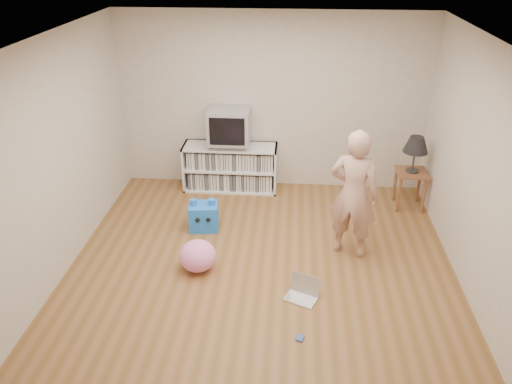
{
  "coord_description": "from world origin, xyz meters",
  "views": [
    {
      "loc": [
        0.32,
        -4.79,
        3.49
      ],
      "look_at": [
        -0.09,
        0.4,
        0.79
      ],
      "focal_mm": 35.0,
      "sensor_mm": 36.0,
      "label": 1
    }
  ],
  "objects_px": {
    "dvd_deck": "(230,144)",
    "side_table": "(410,180)",
    "table_lamp": "(416,145)",
    "plush_pink": "(198,256)",
    "person": "(353,194)",
    "media_unit": "(231,167)",
    "laptop": "(303,291)",
    "crt_tv": "(229,125)",
    "plush_blue": "(204,216)"
  },
  "relations": [
    {
      "from": "person",
      "to": "laptop",
      "type": "relative_size",
      "value": 3.89
    },
    {
      "from": "crt_tv",
      "to": "plush_pink",
      "type": "height_order",
      "value": "crt_tv"
    },
    {
      "from": "plush_blue",
      "to": "plush_pink",
      "type": "relative_size",
      "value": 1.01
    },
    {
      "from": "laptop",
      "to": "dvd_deck",
      "type": "bearing_deg",
      "value": 137.06
    },
    {
      "from": "table_lamp",
      "to": "plush_pink",
      "type": "distance_m",
      "value": 3.31
    },
    {
      "from": "laptop",
      "to": "plush_blue",
      "type": "distance_m",
      "value": 1.85
    },
    {
      "from": "media_unit",
      "to": "crt_tv",
      "type": "xyz_separation_m",
      "value": [
        0.0,
        -0.02,
        0.67
      ]
    },
    {
      "from": "dvd_deck",
      "to": "side_table",
      "type": "height_order",
      "value": "dvd_deck"
    },
    {
      "from": "side_table",
      "to": "laptop",
      "type": "bearing_deg",
      "value": -125.04
    },
    {
      "from": "media_unit",
      "to": "dvd_deck",
      "type": "distance_m",
      "value": 0.39
    },
    {
      "from": "table_lamp",
      "to": "plush_pink",
      "type": "bearing_deg",
      "value": -147.43
    },
    {
      "from": "crt_tv",
      "to": "plush_pink",
      "type": "distance_m",
      "value": 2.27
    },
    {
      "from": "dvd_deck",
      "to": "side_table",
      "type": "distance_m",
      "value": 2.64
    },
    {
      "from": "table_lamp",
      "to": "laptop",
      "type": "xyz_separation_m",
      "value": [
        -1.5,
        -2.14,
        -0.88
      ]
    },
    {
      "from": "table_lamp",
      "to": "plush_blue",
      "type": "bearing_deg",
      "value": -163.47
    },
    {
      "from": "dvd_deck",
      "to": "person",
      "type": "height_order",
      "value": "person"
    },
    {
      "from": "laptop",
      "to": "person",
      "type": "bearing_deg",
      "value": 81.68
    },
    {
      "from": "table_lamp",
      "to": "plush_pink",
      "type": "xyz_separation_m",
      "value": [
        -2.72,
        -1.74,
        -0.76
      ]
    },
    {
      "from": "plush_blue",
      "to": "plush_pink",
      "type": "height_order",
      "value": "plush_blue"
    },
    {
      "from": "side_table",
      "to": "table_lamp",
      "type": "bearing_deg",
      "value": 0.0
    },
    {
      "from": "side_table",
      "to": "person",
      "type": "distance_m",
      "value": 1.6
    },
    {
      "from": "person",
      "to": "plush_blue",
      "type": "height_order",
      "value": "person"
    },
    {
      "from": "table_lamp",
      "to": "laptop",
      "type": "height_order",
      "value": "table_lamp"
    },
    {
      "from": "person",
      "to": "plush_pink",
      "type": "distance_m",
      "value": 1.94
    },
    {
      "from": "dvd_deck",
      "to": "crt_tv",
      "type": "xyz_separation_m",
      "value": [
        0.0,
        -0.0,
        0.29
      ]
    },
    {
      "from": "table_lamp",
      "to": "plush_blue",
      "type": "height_order",
      "value": "table_lamp"
    },
    {
      "from": "media_unit",
      "to": "dvd_deck",
      "type": "relative_size",
      "value": 3.11
    },
    {
      "from": "table_lamp",
      "to": "plush_pink",
      "type": "relative_size",
      "value": 1.2
    },
    {
      "from": "media_unit",
      "to": "table_lamp",
      "type": "xyz_separation_m",
      "value": [
        2.6,
        -0.39,
        0.59
      ]
    },
    {
      "from": "dvd_deck",
      "to": "table_lamp",
      "type": "relative_size",
      "value": 0.87
    },
    {
      "from": "crt_tv",
      "to": "table_lamp",
      "type": "xyz_separation_m",
      "value": [
        2.6,
        -0.37,
        -0.08
      ]
    },
    {
      "from": "dvd_deck",
      "to": "laptop",
      "type": "xyz_separation_m",
      "value": [
        1.1,
        -2.51,
        -0.67
      ]
    },
    {
      "from": "dvd_deck",
      "to": "person",
      "type": "distance_m",
      "value": 2.31
    },
    {
      "from": "laptop",
      "to": "plush_pink",
      "type": "relative_size",
      "value": 0.96
    },
    {
      "from": "side_table",
      "to": "dvd_deck",
      "type": "bearing_deg",
      "value": 171.89
    },
    {
      "from": "table_lamp",
      "to": "media_unit",
      "type": "bearing_deg",
      "value": 171.55
    },
    {
      "from": "crt_tv",
      "to": "table_lamp",
      "type": "bearing_deg",
      "value": -8.04
    },
    {
      "from": "plush_pink",
      "to": "plush_blue",
      "type": "bearing_deg",
      "value": 95.5
    },
    {
      "from": "table_lamp",
      "to": "plush_pink",
      "type": "height_order",
      "value": "table_lamp"
    },
    {
      "from": "side_table",
      "to": "plush_blue",
      "type": "relative_size",
      "value": 1.27
    },
    {
      "from": "laptop",
      "to": "media_unit",
      "type": "bearing_deg",
      "value": 136.93
    },
    {
      "from": "plush_blue",
      "to": "side_table",
      "type": "bearing_deg",
      "value": 10.09
    },
    {
      "from": "laptop",
      "to": "plush_blue",
      "type": "xyz_separation_m",
      "value": [
        -1.31,
        1.31,
        0.12
      ]
    },
    {
      "from": "media_unit",
      "to": "crt_tv",
      "type": "relative_size",
      "value": 2.33
    },
    {
      "from": "table_lamp",
      "to": "person",
      "type": "bearing_deg",
      "value": -127.27
    },
    {
      "from": "dvd_deck",
      "to": "side_table",
      "type": "xyz_separation_m",
      "value": [
        2.6,
        -0.37,
        -0.32
      ]
    },
    {
      "from": "crt_tv",
      "to": "person",
      "type": "height_order",
      "value": "person"
    },
    {
      "from": "side_table",
      "to": "person",
      "type": "bearing_deg",
      "value": -127.27
    },
    {
      "from": "person",
      "to": "media_unit",
      "type": "bearing_deg",
      "value": -24.88
    },
    {
      "from": "crt_tv",
      "to": "side_table",
      "type": "distance_m",
      "value": 2.69
    }
  ]
}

